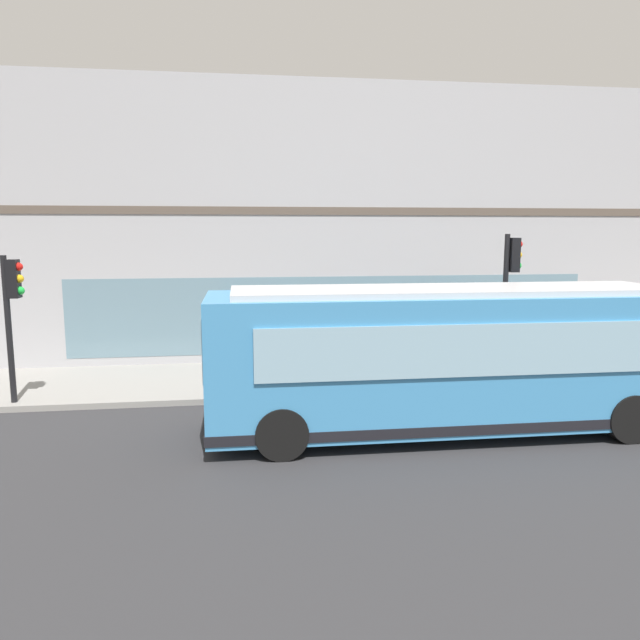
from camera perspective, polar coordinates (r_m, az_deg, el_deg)
The scene contains 11 objects.
ground at distance 12.89m, azimuth 6.39°, elevation -10.67°, with size 120.00×120.00×0.00m, color #2D2D30.
sidewalk_curb at distance 17.25m, azimuth 2.55°, elevation -5.42°, with size 4.15×40.00×0.15m, color gray.
building_corner at distance 22.94m, azimuth -0.26°, elevation 8.91°, with size 8.47×23.46×8.78m.
city_bus_nearside at distance 12.82m, azimuth 12.15°, elevation -3.70°, with size 2.65×10.06×3.07m.
traffic_light_near_corner at distance 16.63m, azimuth 17.68°, elevation 3.66°, with size 0.32×0.49×3.99m.
traffic_light_down_block at distance 15.75m, azimuth -27.31°, elevation 1.65°, with size 0.32×0.49×3.51m.
fire_hydrant at distance 16.67m, azimuth 8.71°, elevation -4.45°, with size 0.35×0.35×0.74m.
pedestrian_near_hydrant at distance 18.38m, azimuth 13.08°, elevation -1.60°, with size 0.32×0.32×1.60m.
pedestrian_walking_along_curb at distance 21.58m, azimuth 24.57°, elevation -0.79°, with size 0.32×0.32×1.54m.
pedestrian_near_building_entrance at distance 18.62m, azimuth 19.67°, elevation -1.88°, with size 0.32×0.32×1.54m.
newspaper_vending_box at distance 17.28m, azimuth 4.72°, elevation -3.61°, with size 0.44×0.42×0.90m.
Camera 1 is at (-11.78, 3.07, 4.22)m, focal length 33.52 mm.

